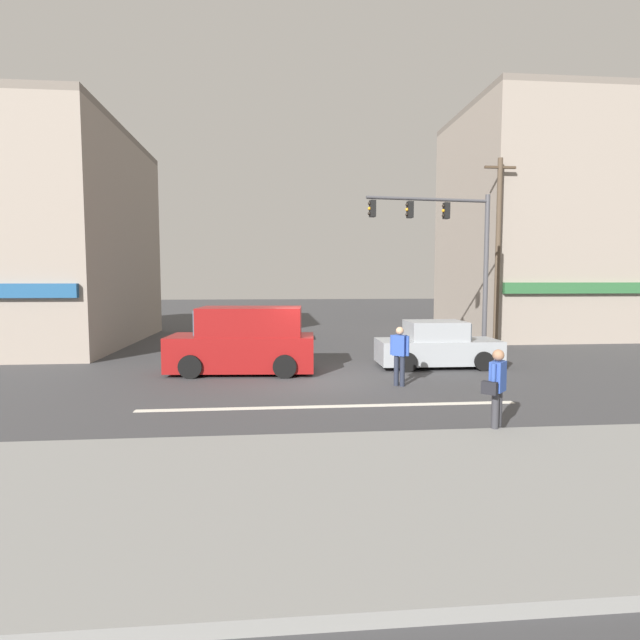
{
  "coord_description": "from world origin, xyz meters",
  "views": [
    {
      "loc": [
        -1.31,
        -14.98,
        3.0
      ],
      "look_at": [
        0.26,
        2.0,
        1.6
      ],
      "focal_mm": 28.0,
      "sensor_mm": 36.0,
      "label": 1
    }
  ],
  "objects": [
    {
      "name": "ground_plane",
      "position": [
        0.0,
        0.0,
        0.0
      ],
      "size": [
        120.0,
        120.0,
        0.0
      ],
      "primitive_type": "plane",
      "color": "#3D3D3F"
    },
    {
      "name": "lane_marking_stripe",
      "position": [
        0.0,
        -3.5,
        0.0
      ],
      "size": [
        9.0,
        0.24,
        0.01
      ],
      "primitive_type": "cube",
      "color": "silver",
      "rests_on": "ground"
    },
    {
      "name": "sidewalk_curb",
      "position": [
        0.0,
        -8.5,
        0.08
      ],
      "size": [
        40.0,
        5.0,
        0.16
      ],
      "primitive_type": "cube",
      "color": "gray",
      "rests_on": "ground"
    },
    {
      "name": "building_left_block",
      "position": [
        -13.39,
        9.0,
        4.85
      ],
      "size": [
        11.05,
        11.73,
        9.71
      ],
      "color": "gray",
      "rests_on": "ground"
    },
    {
      "name": "building_right_corner",
      "position": [
        13.95,
        11.08,
        5.98
      ],
      "size": [
        10.5,
        9.05,
        11.96
      ],
      "color": "gray",
      "rests_on": "ground"
    },
    {
      "name": "utility_pole_near_left",
      "position": [
        -8.69,
        4.99,
        3.67
      ],
      "size": [
        1.4,
        0.22,
        7.05
      ],
      "color": "brown",
      "rests_on": "ground"
    },
    {
      "name": "utility_pole_far_right",
      "position": [
        8.55,
        6.36,
        4.28
      ],
      "size": [
        1.4,
        0.22,
        8.25
      ],
      "color": "brown",
      "rests_on": "ground"
    },
    {
      "name": "traffic_light_mast",
      "position": [
        5.51,
        3.44,
        4.3
      ],
      "size": [
        4.87,
        0.7,
        6.2
      ],
      "color": "#47474C",
      "rests_on": "ground"
    },
    {
      "name": "sedan_waiting_far",
      "position": [
        4.24,
        1.48,
        0.71
      ],
      "size": [
        4.13,
        1.93,
        1.58
      ],
      "color": "#999EA3",
      "rests_on": "ground"
    },
    {
      "name": "sedan_crossing_center",
      "position": [
        -1.54,
        8.15,
        0.71
      ],
      "size": [
        1.99,
        4.16,
        1.58
      ],
      "color": "navy",
      "rests_on": "ground"
    },
    {
      "name": "van_parked_curbside",
      "position": [
        -2.25,
        1.01,
        1.01
      ],
      "size": [
        4.72,
        2.3,
        2.11
      ],
      "color": "maroon",
      "rests_on": "ground"
    },
    {
      "name": "pedestrian_foreground_with_bag",
      "position": [
        2.91,
        -5.97,
        0.95
      ],
      "size": [
        0.6,
        0.56,
        1.67
      ],
      "color": "#333338",
      "rests_on": "ground"
    },
    {
      "name": "pedestrian_mid_crossing",
      "position": [
        2.19,
        -1.4,
        0.95
      ],
      "size": [
        0.47,
        0.4,
        1.67
      ],
      "color": "#232838",
      "rests_on": "ground"
    }
  ]
}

